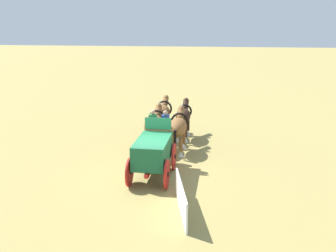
# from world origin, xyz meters

# --- Properties ---
(ground_plane) EXTENTS (220.00, 220.00, 0.00)m
(ground_plane) POSITION_xyz_m (0.00, 0.00, 0.00)
(ground_plane) COLOR #9E8C4C
(show_wagon) EXTENTS (5.72, 1.79, 2.72)m
(show_wagon) POSITION_xyz_m (0.17, 0.00, 1.21)
(show_wagon) COLOR #195B38
(show_wagon) RESTS_ON ground
(draft_horse_rear_near) EXTENTS (3.25, 0.98, 2.31)m
(draft_horse_rear_near) POSITION_xyz_m (3.72, 0.68, 1.43)
(draft_horse_rear_near) COLOR brown
(draft_horse_rear_near) RESTS_ON ground
(draft_horse_rear_off) EXTENTS (3.04, 0.98, 2.22)m
(draft_horse_rear_off) POSITION_xyz_m (3.73, -0.62, 1.35)
(draft_horse_rear_off) COLOR brown
(draft_horse_rear_off) RESTS_ON ground
(draft_horse_lead_near) EXTENTS (3.20, 1.01, 2.33)m
(draft_horse_lead_near) POSITION_xyz_m (6.31, 0.70, 1.45)
(draft_horse_lead_near) COLOR brown
(draft_horse_lead_near) RESTS_ON ground
(draft_horse_lead_off) EXTENTS (3.10, 0.90, 2.19)m
(draft_horse_lead_off) POSITION_xyz_m (6.34, -0.60, 1.32)
(draft_horse_lead_off) COLOR #331E14
(draft_horse_lead_off) RESTS_ON ground
(sponsor_banner) EXTENTS (3.12, 0.83, 1.10)m
(sponsor_banner) POSITION_xyz_m (-3.09, -1.66, 0.55)
(sponsor_banner) COLOR silver
(sponsor_banner) RESTS_ON ground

